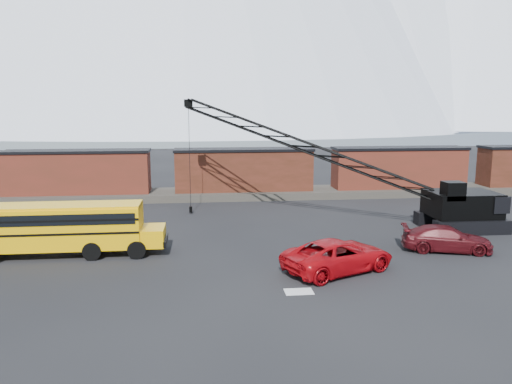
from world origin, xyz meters
TOP-DOWN VIEW (x-y plane):
  - ground at (0.00, 0.00)m, footprint 160.00×160.00m
  - gravel_berm at (0.00, 22.00)m, footprint 120.00×5.00m
  - boxcar_west_near at (-16.00, 22.00)m, footprint 13.70×3.10m
  - boxcar_mid at (0.00, 22.00)m, footprint 13.70×3.10m
  - boxcar_east_near at (16.00, 22.00)m, footprint 13.70×3.10m
  - snow_patch at (0.50, -4.00)m, footprint 1.40×0.90m
  - school_bus at (-12.57, 3.49)m, footprint 11.65×2.65m
  - red_pickup at (3.26, -1.17)m, footprint 7.12×5.40m
  - maroon_suv at (11.11, 1.89)m, footprint 5.86×3.59m
  - crawler_crane at (4.24, 10.98)m, footprint 23.32×10.09m

SIDE VIEW (x-z plane):
  - ground at x=0.00m, z-range 0.00..0.00m
  - snow_patch at x=0.50m, z-range 0.00..0.02m
  - gravel_berm at x=0.00m, z-range 0.00..0.70m
  - maroon_suv at x=11.11m, z-range 0.00..1.59m
  - red_pickup at x=3.26m, z-range 0.00..1.80m
  - school_bus at x=-12.57m, z-range 0.20..3.39m
  - boxcar_west_near at x=-16.00m, z-range 0.68..4.85m
  - boxcar_mid at x=0.00m, z-range 0.68..4.85m
  - boxcar_east_near at x=16.00m, z-range 0.68..4.85m
  - crawler_crane at x=4.24m, z-range 0.88..10.63m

